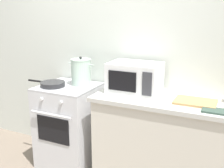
{
  "coord_description": "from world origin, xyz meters",
  "views": [
    {
      "loc": [
        1.3,
        -1.78,
        1.71
      ],
      "look_at": [
        0.18,
        0.6,
        1.0
      ],
      "focal_mm": 43.58,
      "sensor_mm": 36.0,
      "label": 1
    }
  ],
  "objects_px": {
    "frying_pan": "(52,84)",
    "cutting_board": "(195,102)",
    "stove": "(70,125)",
    "oven_mitt": "(214,111)",
    "microwave": "(135,78)",
    "stock_pot": "(81,72)"
  },
  "relations": [
    {
      "from": "stock_pot",
      "to": "microwave",
      "type": "bearing_deg",
      "value": -1.81
    },
    {
      "from": "frying_pan",
      "to": "microwave",
      "type": "bearing_deg",
      "value": 10.92
    },
    {
      "from": "oven_mitt",
      "to": "stock_pot",
      "type": "bearing_deg",
      "value": 169.6
    },
    {
      "from": "stock_pot",
      "to": "frying_pan",
      "type": "relative_size",
      "value": 0.68
    },
    {
      "from": "stock_pot",
      "to": "microwave",
      "type": "distance_m",
      "value": 0.63
    },
    {
      "from": "frying_pan",
      "to": "cutting_board",
      "type": "bearing_deg",
      "value": 3.56
    },
    {
      "from": "microwave",
      "to": "cutting_board",
      "type": "xyz_separation_m",
      "value": [
        0.6,
        -0.08,
        -0.14
      ]
    },
    {
      "from": "frying_pan",
      "to": "microwave",
      "type": "distance_m",
      "value": 0.91
    },
    {
      "from": "cutting_board",
      "to": "oven_mitt",
      "type": "distance_m",
      "value": 0.23
    },
    {
      "from": "stove",
      "to": "microwave",
      "type": "distance_m",
      "value": 0.97
    },
    {
      "from": "cutting_board",
      "to": "stock_pot",
      "type": "bearing_deg",
      "value": 175.47
    },
    {
      "from": "cutting_board",
      "to": "microwave",
      "type": "bearing_deg",
      "value": 172.64
    },
    {
      "from": "microwave",
      "to": "frying_pan",
      "type": "bearing_deg",
      "value": -169.08
    },
    {
      "from": "stove",
      "to": "oven_mitt",
      "type": "distance_m",
      "value": 1.6
    },
    {
      "from": "stove",
      "to": "oven_mitt",
      "type": "bearing_deg",
      "value": -5.97
    },
    {
      "from": "stock_pot",
      "to": "oven_mitt",
      "type": "height_order",
      "value": "stock_pot"
    },
    {
      "from": "stock_pot",
      "to": "oven_mitt",
      "type": "relative_size",
      "value": 1.75
    },
    {
      "from": "cutting_board",
      "to": "oven_mitt",
      "type": "xyz_separation_m",
      "value": [
        0.17,
        -0.16,
        -0.0
      ]
    },
    {
      "from": "frying_pan",
      "to": "stove",
      "type": "bearing_deg",
      "value": 33.36
    },
    {
      "from": "stove",
      "to": "frying_pan",
      "type": "relative_size",
      "value": 1.98
    },
    {
      "from": "stock_pot",
      "to": "frying_pan",
      "type": "distance_m",
      "value": 0.34
    },
    {
      "from": "stove",
      "to": "microwave",
      "type": "xyz_separation_m",
      "value": [
        0.75,
        0.08,
        0.61
      ]
    }
  ]
}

